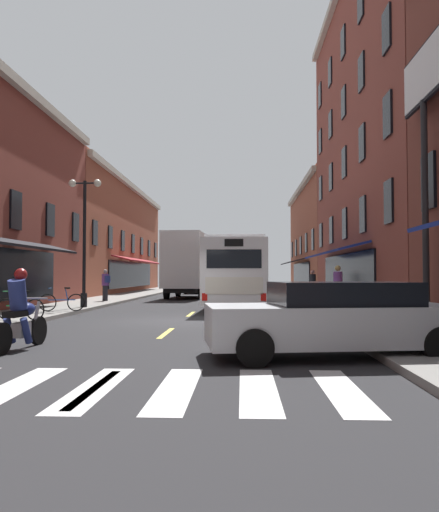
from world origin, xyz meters
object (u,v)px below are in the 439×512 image
object	(u,v)px
sedan_mid	(334,318)
bicycle_near	(62,302)
billboard_sign	(424,110)
street_lamp_twin	(84,236)
sedan_near	(198,285)
bicycle_mid	(20,308)
box_truck	(188,266)
pedestrian_mid	(338,287)
motorcycle_rider	(20,315)
pedestrian_far	(313,284)
transit_bus	(239,273)
pedestrian_near	(105,284)

from	to	relation	value
sedan_mid	bicycle_near	bearing A→B (deg)	131.64
billboard_sign	bicycle_near	bearing A→B (deg)	157.43
street_lamp_twin	sedan_near	bearing A→B (deg)	81.05
billboard_sign	bicycle_mid	xyz separation A→B (m)	(-11.86, 1.14, -5.60)
billboard_sign	sedan_mid	xyz separation A→B (m)	(-3.35, -4.68, -5.38)
box_truck	pedestrian_mid	bearing A→B (deg)	-59.88
motorcycle_rider	bicycle_near	distance (m)	9.28
motorcycle_rider	bicycle_mid	distance (m)	5.65
bicycle_mid	box_truck	bearing A→B (deg)	79.78
motorcycle_rider	pedestrian_far	world-z (taller)	pedestrian_far
transit_bus	sedan_near	bearing A→B (deg)	101.18
motorcycle_rider	street_lamp_twin	bearing A→B (deg)	101.19
box_truck	pedestrian_near	world-z (taller)	box_truck
transit_bus	pedestrian_far	world-z (taller)	transit_bus
bicycle_mid	pedestrian_near	world-z (taller)	pedestrian_near
billboard_sign	street_lamp_twin	world-z (taller)	billboard_sign
billboard_sign	bicycle_near	world-z (taller)	billboard_sign
box_truck	pedestrian_far	world-z (taller)	box_truck
sedan_mid	pedestrian_mid	bearing A→B (deg)	79.12
box_truck	bicycle_near	bearing A→B (deg)	-103.12
sedan_mid	bicycle_mid	world-z (taller)	sedan_mid
billboard_sign	sedan_near	bearing A→B (deg)	107.23
box_truck	pedestrian_near	size ratio (longest dim) A/B	4.25
motorcycle_rider	pedestrian_near	size ratio (longest dim) A/B	1.23
box_truck	street_lamp_twin	world-z (taller)	street_lamp_twin
transit_bus	box_truck	size ratio (longest dim) A/B	1.59
bicycle_mid	pedestrian_mid	bearing A→B (deg)	26.46
billboard_sign	street_lamp_twin	bearing A→B (deg)	147.82
box_truck	street_lamp_twin	xyz separation A→B (m)	(-3.26, -11.72, 1.06)
pedestrian_near	sedan_near	bearing A→B (deg)	33.14
sedan_mid	pedestrian_mid	distance (m)	11.33
box_truck	pedestrian_far	bearing A→B (deg)	-26.83
billboard_sign	transit_bus	bearing A→B (deg)	116.53
bicycle_near	bicycle_mid	distance (m)	3.81
billboard_sign	transit_bus	distance (m)	12.47
motorcycle_rider	street_lamp_twin	xyz separation A→B (m)	(-2.27, 11.49, 2.48)
pedestrian_mid	street_lamp_twin	bearing A→B (deg)	-69.20
bicycle_near	sedan_near	bearing A→B (deg)	81.87
billboard_sign	pedestrian_near	xyz separation A→B (m)	(-12.32, 12.64, -5.07)
transit_bus	bicycle_mid	size ratio (longest dim) A/B	6.75
motorcycle_rider	pedestrian_near	world-z (taller)	pedestrian_near
pedestrian_mid	pedestrian_far	xyz separation A→B (m)	(0.21, 8.90, -0.06)
pedestrian_far	bicycle_near	bearing A→B (deg)	-59.58
motorcycle_rider	bicycle_near	world-z (taller)	motorcycle_rider
pedestrian_near	pedestrian_mid	xyz separation A→B (m)	(11.11, -6.20, 0.02)
box_truck	sedan_near	xyz separation A→B (m)	(-0.04, 8.69, -1.46)
billboard_sign	street_lamp_twin	distance (m)	14.31
motorcycle_rider	pedestrian_mid	world-z (taller)	pedestrian_mid
sedan_mid	motorcycle_rider	distance (m)	6.27
sedan_mid	street_lamp_twin	distance (m)	15.04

